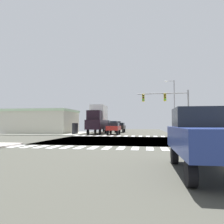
% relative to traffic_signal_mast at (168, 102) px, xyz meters
% --- Properties ---
extents(ground, '(90.00, 90.00, 0.05)m').
position_rel_traffic_signal_mast_xyz_m(ground, '(-5.94, -7.40, -4.64)').
color(ground, '#404038').
extents(sidewalk_corner_ne, '(12.00, 12.00, 0.14)m').
position_rel_traffic_signal_mast_xyz_m(sidewalk_corner_ne, '(7.06, 4.60, -4.55)').
color(sidewalk_corner_ne, '#B2ADA3').
rests_on(sidewalk_corner_ne, ground).
extents(sidewalk_corner_nw, '(12.00, 12.00, 0.14)m').
position_rel_traffic_signal_mast_xyz_m(sidewalk_corner_nw, '(-18.94, 4.60, -4.55)').
color(sidewalk_corner_nw, '#ADAF9F').
rests_on(sidewalk_corner_nw, ground).
extents(crosswalk_near, '(13.50, 2.00, 0.01)m').
position_rel_traffic_signal_mast_xyz_m(crosswalk_near, '(-6.19, -14.70, -4.61)').
color(crosswalk_near, silver).
rests_on(crosswalk_near, ground).
extents(crosswalk_far, '(13.50, 2.00, 0.01)m').
position_rel_traffic_signal_mast_xyz_m(crosswalk_far, '(-6.19, -0.10, -4.61)').
color(crosswalk_far, silver).
rests_on(crosswalk_far, ground).
extents(traffic_signal_mast, '(6.87, 0.55, 6.23)m').
position_rel_traffic_signal_mast_xyz_m(traffic_signal_mast, '(0.00, 0.00, 0.00)').
color(traffic_signal_mast, gray).
rests_on(traffic_signal_mast, ground).
extents(street_lamp, '(1.78, 0.32, 9.48)m').
position_rel_traffic_signal_mast_xyz_m(street_lamp, '(1.91, 9.68, 0.94)').
color(street_lamp, gray).
rests_on(street_lamp, ground).
extents(bank_building, '(16.58, 7.85, 4.08)m').
position_rel_traffic_signal_mast_xyz_m(bank_building, '(-22.64, 4.88, -2.57)').
color(bank_building, beige).
rests_on(bank_building, ground).
extents(pickup_nearside_1, '(2.00, 5.10, 2.35)m').
position_rel_traffic_signal_mast_xyz_m(pickup_nearside_1, '(-10.94, 24.13, -3.32)').
color(pickup_nearside_1, black).
rests_on(pickup_nearside_1, ground).
extents(sedan_farside_1, '(1.80, 4.30, 1.88)m').
position_rel_traffic_signal_mast_xyz_m(sedan_farside_1, '(-7.94, 3.63, -3.50)').
color(sedan_farside_1, black).
rests_on(sedan_farside_1, ground).
extents(pickup_crossing_2, '(2.00, 5.10, 2.35)m').
position_rel_traffic_signal_mast_xyz_m(pickup_crossing_2, '(-10.94, 31.68, -3.32)').
color(pickup_crossing_2, black).
rests_on(pickup_crossing_2, ground).
extents(pickup_leading_3, '(2.00, 5.10, 2.35)m').
position_rel_traffic_signal_mast_xyz_m(pickup_leading_3, '(-0.94, -21.77, -3.32)').
color(pickup_leading_3, black).
rests_on(pickup_leading_3, ground).
extents(pickup_trailing_4, '(2.00, 5.10, 2.35)m').
position_rel_traffic_signal_mast_xyz_m(pickup_trailing_4, '(-10.94, 12.78, -3.32)').
color(pickup_trailing_4, black).
rests_on(pickup_trailing_4, ground).
extents(box_truck_middle_1, '(2.40, 7.20, 4.85)m').
position_rel_traffic_signal_mast_xyz_m(box_truck_middle_1, '(-10.94, 5.52, -2.05)').
color(box_truck_middle_1, black).
rests_on(box_truck_middle_1, ground).
extents(sedan_outer_3, '(1.80, 4.30, 1.88)m').
position_rel_traffic_signal_mast_xyz_m(sedan_outer_3, '(-7.94, 12.07, -3.50)').
color(sedan_outer_3, black).
rests_on(sedan_outer_3, ground).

